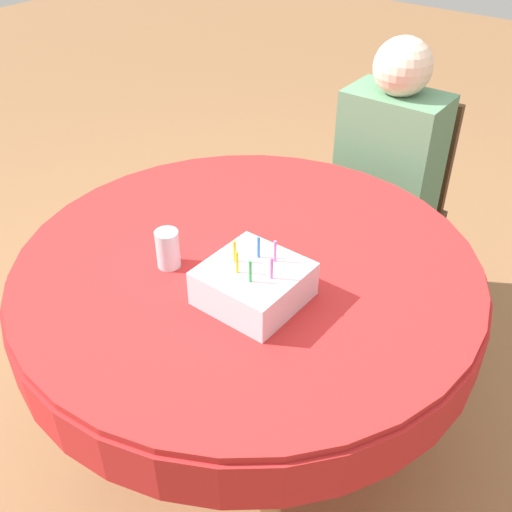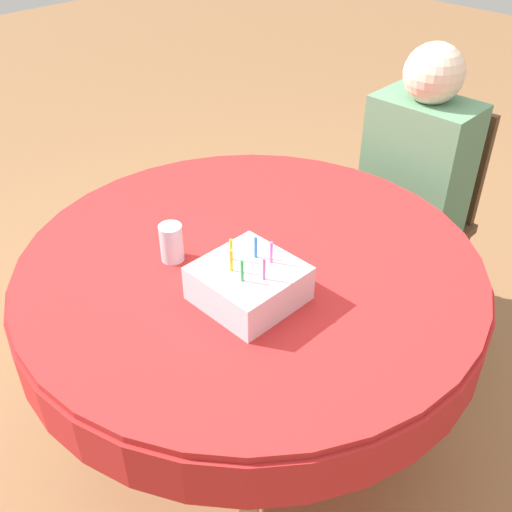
% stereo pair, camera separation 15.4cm
% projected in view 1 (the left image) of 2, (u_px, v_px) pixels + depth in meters
% --- Properties ---
extents(ground_plane, '(12.00, 12.00, 0.00)m').
position_uv_depth(ground_plane, '(249.00, 436.00, 2.08)').
color(ground_plane, '#8C603D').
extents(dining_table, '(1.29, 1.29, 0.76)m').
position_uv_depth(dining_table, '(247.00, 284.00, 1.68)').
color(dining_table, '#B22323').
rests_on(dining_table, ground_plane).
extents(chair, '(0.40, 0.40, 0.91)m').
position_uv_depth(chair, '(390.00, 203.00, 2.39)').
color(chair, '#4C331E').
rests_on(chair, ground_plane).
extents(person, '(0.36, 0.32, 1.16)m').
position_uv_depth(person, '(386.00, 165.00, 2.21)').
color(person, beige).
rests_on(person, ground_plane).
extents(birthday_cake, '(0.23, 0.23, 0.15)m').
position_uv_depth(birthday_cake, '(254.00, 284.00, 1.47)').
color(birthday_cake, silver).
rests_on(birthday_cake, dining_table).
extents(drinking_glass, '(0.06, 0.06, 0.11)m').
position_uv_depth(drinking_glass, '(168.00, 249.00, 1.58)').
color(drinking_glass, silver).
rests_on(drinking_glass, dining_table).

